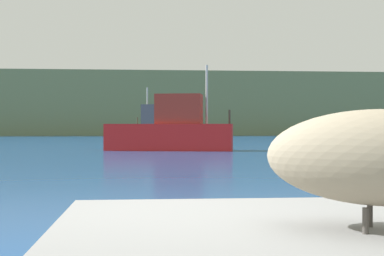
% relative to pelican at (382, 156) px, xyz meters
% --- Properties ---
extents(hillside_backdrop, '(140.00, 16.50, 8.45)m').
position_rel_pelican_xyz_m(hillside_backdrop, '(-1.06, 76.44, 3.16)').
color(hillside_backdrop, '#6B7A51').
rests_on(hillside_backdrop, ground).
extents(pelican, '(1.38, 1.06, 0.84)m').
position_rel_pelican_xyz_m(pelican, '(0.00, 0.00, 0.00)').
color(pelican, gray).
rests_on(pelican, pier_dock).
extents(fishing_boat_yellow, '(5.36, 3.81, 4.46)m').
position_rel_pelican_xyz_m(fishing_boat_yellow, '(0.18, 42.99, 0.05)').
color(fishing_boat_yellow, yellow).
rests_on(fishing_boat_yellow, ground).
extents(fishing_boat_red, '(6.55, 2.97, 4.28)m').
position_rel_pelican_xyz_m(fishing_boat_red, '(0.17, 25.17, -0.04)').
color(fishing_boat_red, red).
rests_on(fishing_boat_red, ground).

